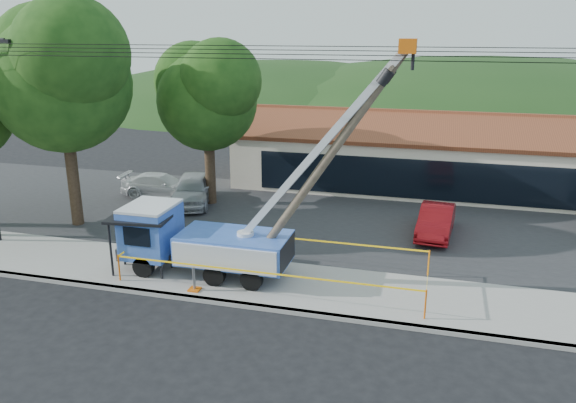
# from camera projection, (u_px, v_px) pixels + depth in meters

# --- Properties ---
(ground) EXTENTS (120.00, 120.00, 0.00)m
(ground) POSITION_uv_depth(u_px,v_px,m) (260.00, 343.00, 17.39)
(ground) COLOR black
(ground) RESTS_ON ground
(curb) EXTENTS (60.00, 0.25, 0.15)m
(curb) POSITION_uv_depth(u_px,v_px,m) (278.00, 310.00, 19.30)
(curb) COLOR gray
(curb) RESTS_ON ground
(sidewalk) EXTENTS (60.00, 4.00, 0.15)m
(sidewalk) POSITION_uv_depth(u_px,v_px,m) (292.00, 286.00, 21.05)
(sidewalk) COLOR gray
(sidewalk) RESTS_ON ground
(parking_lot) EXTENTS (60.00, 12.00, 0.10)m
(parking_lot) POSITION_uv_depth(u_px,v_px,m) (332.00, 220.00, 28.44)
(parking_lot) COLOR #28282B
(parking_lot) RESTS_ON ground
(strip_mall) EXTENTS (22.50, 8.53, 4.67)m
(strip_mall) POSITION_uv_depth(u_px,v_px,m) (422.00, 156.00, 34.26)
(strip_mall) COLOR beige
(strip_mall) RESTS_ON ground
(tree_west_near) EXTENTS (7.56, 6.72, 10.80)m
(tree_west_near) POSITION_uv_depth(u_px,v_px,m) (61.00, 70.00, 25.54)
(tree_west_near) COLOR #332316
(tree_west_near) RESTS_ON ground
(tree_lot) EXTENTS (6.30, 5.60, 8.94)m
(tree_lot) POSITION_uv_depth(u_px,v_px,m) (207.00, 91.00, 29.29)
(tree_lot) COLOR #332316
(tree_lot) RESTS_ON ground
(hill_west) EXTENTS (78.40, 56.00, 28.00)m
(hill_west) POSITION_uv_depth(u_px,v_px,m) (280.00, 105.00, 71.86)
(hill_west) COLOR #1B3B15
(hill_west) RESTS_ON ground
(hill_center) EXTENTS (89.60, 64.00, 32.00)m
(hill_center) POSITION_uv_depth(u_px,v_px,m) (485.00, 112.00, 65.62)
(hill_center) COLOR #1B3B15
(hill_center) RESTS_ON ground
(utility_truck) EXTENTS (10.84, 3.52, 8.90)m
(utility_truck) POSITION_uv_depth(u_px,v_px,m) (203.00, 238.00, 21.66)
(utility_truck) COLOR black
(utility_truck) RESTS_ON ground
(leaning_pole) EXTENTS (6.01, 1.77, 8.83)m
(leaning_pole) POSITION_uv_depth(u_px,v_px,m) (326.00, 161.00, 19.54)
(leaning_pole) COLOR brown
(leaning_pole) RESTS_ON ground
(bus_shelter) EXTENTS (2.50, 1.70, 2.27)m
(bus_shelter) POSITION_uv_depth(u_px,v_px,m) (142.00, 231.00, 21.82)
(bus_shelter) COLOR black
(bus_shelter) RESTS_ON ground
(caution_tape) EXTENTS (11.37, 3.59, 1.04)m
(caution_tape) POSITION_uv_depth(u_px,v_px,m) (275.00, 259.00, 21.36)
(caution_tape) COLOR #E25E0C
(caution_tape) RESTS_ON ground
(car_silver) EXTENTS (3.23, 5.26, 1.67)m
(car_silver) POSITION_uv_depth(u_px,v_px,m) (193.00, 205.00, 30.94)
(car_silver) COLOR #A9ACB0
(car_silver) RESTS_ON ground
(car_red) EXTENTS (1.81, 4.33, 1.39)m
(car_red) POSITION_uv_depth(u_px,v_px,m) (435.00, 237.00, 26.25)
(car_red) COLOR #A41016
(car_red) RESTS_ON ground
(car_white) EXTENTS (4.69, 2.30, 1.31)m
(car_white) POSITION_uv_depth(u_px,v_px,m) (162.00, 198.00, 32.32)
(car_white) COLOR silver
(car_white) RESTS_ON ground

